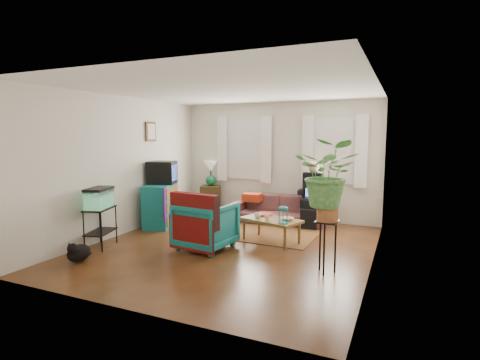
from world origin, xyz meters
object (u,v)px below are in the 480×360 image
at_px(sofa, 278,205).
at_px(plant_stand, 326,247).
at_px(aquarium_stand, 101,228).
at_px(dresser, 161,205).
at_px(armchair, 206,223).
at_px(coffee_table, 271,230).
at_px(side_table, 211,199).

xyz_separation_m(sofa, plant_stand, (1.54, -2.57, -0.03)).
relative_size(aquarium_stand, plant_stand, 0.92).
relative_size(dresser, armchair, 1.13).
relative_size(coffee_table, plant_stand, 1.40).
bearing_deg(dresser, side_table, 58.93).
distance_m(aquarium_stand, plant_stand, 3.72).
xyz_separation_m(side_table, aquarium_stand, (-0.35, -3.25, 0.00)).
bearing_deg(sofa, aquarium_stand, -131.18).
bearing_deg(aquarium_stand, sofa, 36.42).
distance_m(side_table, plant_stand, 4.43).
height_order(aquarium_stand, plant_stand, plant_stand).
bearing_deg(armchair, sofa, -96.53).
distance_m(sofa, armchair, 2.30).
bearing_deg(aquarium_stand, plant_stand, -11.59).
bearing_deg(dresser, coffee_table, -24.28).
relative_size(dresser, plant_stand, 1.33).
relative_size(side_table, armchair, 0.77).
height_order(sofa, dresser, dresser).
distance_m(side_table, armchair, 2.88).
bearing_deg(side_table, dresser, -102.19).
height_order(sofa, side_table, sofa).
bearing_deg(dresser, aquarium_stand, -109.23).
relative_size(side_table, coffee_table, 0.65).
bearing_deg(plant_stand, side_table, 139.16).
relative_size(side_table, dresser, 0.69).
bearing_deg(dresser, sofa, 11.16).
bearing_deg(coffee_table, plant_stand, -24.56).
relative_size(aquarium_stand, armchair, 0.78).
distance_m(sofa, aquarium_stand, 3.63).
distance_m(coffee_table, plant_stand, 1.60).
bearing_deg(armchair, dresser, -24.81).
bearing_deg(side_table, armchair, -63.27).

